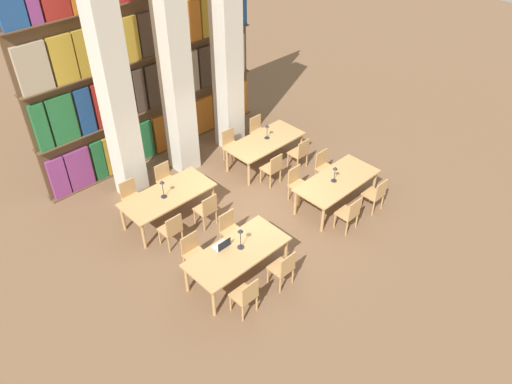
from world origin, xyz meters
The scene contains 30 objects.
ground_plane centered at (0.00, 0.00, 0.00)m, with size 40.00×40.00×0.00m, color brown.
bookshelf_bank centered at (0.01, 3.69, 2.65)m, with size 6.53×0.35×5.50m.
pillar_left centered at (-1.61, 2.61, 3.00)m, with size 0.59×0.59×6.00m.
pillar_center centered at (0.00, 2.61, 3.00)m, with size 0.59×0.59×6.00m.
pillar_right centered at (1.61, 2.61, 3.00)m, with size 0.59×0.59×6.00m.
reading_table_0 centered at (-1.64, -1.29, 0.65)m, with size 2.10×0.98×0.72m.
chair_0 centered at (-2.14, -2.07, 0.47)m, with size 0.42×0.40×0.87m.
chair_1 centered at (-2.14, -0.52, 0.47)m, with size 0.42×0.40×0.87m.
chair_2 centered at (-1.14, -2.07, 0.47)m, with size 0.42×0.40×0.87m.
chair_3 centered at (-1.14, -0.52, 0.47)m, with size 0.42×0.40×0.87m.
desk_lamp_0 centered at (-1.52, -1.26, 1.05)m, with size 0.14×0.14×0.48m.
laptop centered at (-1.77, -1.00, 0.76)m, with size 0.32×0.22×0.21m.
reading_table_1 centered at (1.63, -1.17, 0.65)m, with size 2.10×0.98×0.72m.
chair_4 centered at (1.12, -1.94, 0.47)m, with size 0.42×0.40×0.87m.
chair_5 centered at (1.12, -0.40, 0.47)m, with size 0.42×0.40×0.87m.
chair_6 centered at (2.11, -1.94, 0.47)m, with size 0.42×0.40×0.87m.
chair_7 centered at (2.11, -0.40, 0.47)m, with size 0.42×0.40×0.87m.
desk_lamp_1 centered at (1.53, -1.14, 0.99)m, with size 0.14×0.14×0.40m.
reading_table_2 centered at (-1.55, 1.14, 0.65)m, with size 2.10×0.98×0.72m.
chair_8 centered at (-2.04, 0.36, 0.47)m, with size 0.42×0.40×0.87m.
chair_9 centered at (-2.04, 1.91, 0.47)m, with size 0.42×0.40×0.87m.
chair_10 centered at (-1.07, 0.36, 0.47)m, with size 0.42×0.40×0.87m.
chair_11 centered at (-1.07, 1.91, 0.47)m, with size 0.42×0.40×0.87m.
desk_lamp_2 centered at (-1.66, 1.11, 1.03)m, with size 0.14×0.14×0.45m.
reading_table_3 centered at (1.63, 1.23, 0.65)m, with size 2.10×0.98×0.72m.
chair_12 centered at (1.13, 0.46, 0.47)m, with size 0.42×0.40×0.87m.
chair_13 centered at (1.13, 2.01, 0.47)m, with size 0.42×0.40×0.87m.
chair_14 centered at (2.14, 0.46, 0.47)m, with size 0.42×0.40×0.87m.
chair_15 centered at (2.14, 2.01, 0.47)m, with size 0.42×0.40×0.87m.
desk_lamp_3 centered at (1.74, 1.27, 0.99)m, with size 0.14×0.14×0.40m.
Camera 1 is at (-6.22, -6.59, 7.63)m, focal length 35.00 mm.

